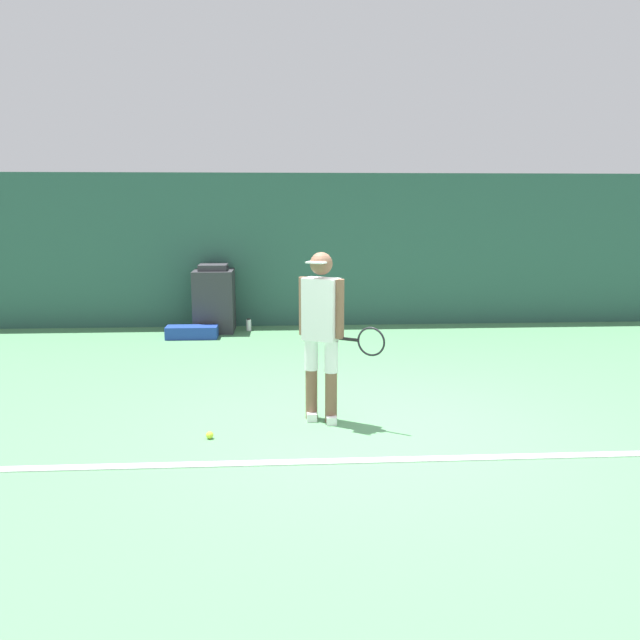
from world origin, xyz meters
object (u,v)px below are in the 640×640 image
tennis_ball (210,435)px  water_bottle (249,325)px  tennis_player (322,329)px  covered_chair (214,299)px  equipment_bag (192,332)px

tennis_ball → water_bottle: size_ratio=0.32×
tennis_ball → tennis_player: bearing=22.2°
covered_chair → equipment_bag: size_ratio=1.39×
equipment_bag → water_bottle: size_ratio=3.91×
tennis_player → tennis_ball: tennis_player is taller
tennis_ball → water_bottle: (0.10, 5.00, 0.06)m
covered_chair → water_bottle: bearing=0.2°
covered_chair → water_bottle: 0.73m
tennis_player → equipment_bag: 4.48m
water_bottle → tennis_ball: bearing=-91.2°
water_bottle → tennis_player: bearing=-78.0°
tennis_player → water_bottle: tennis_player is taller
tennis_player → tennis_ball: size_ratio=24.82×
tennis_player → tennis_ball: 1.47m
tennis_player → equipment_bag: size_ratio=2.05×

